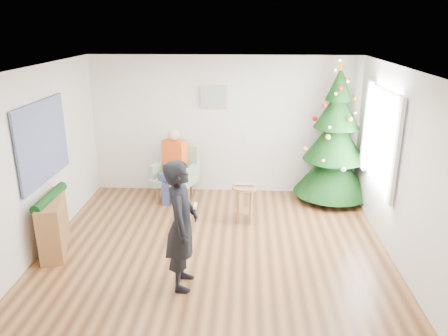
# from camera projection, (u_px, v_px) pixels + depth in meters

# --- Properties ---
(floor) EXTENTS (5.00, 5.00, 0.00)m
(floor) POSITION_uv_depth(u_px,v_px,m) (215.00, 253.00, 6.28)
(floor) COLOR brown
(floor) RESTS_ON ground
(ceiling) EXTENTS (5.00, 5.00, 0.00)m
(ceiling) POSITION_uv_depth(u_px,v_px,m) (213.00, 70.00, 5.45)
(ceiling) COLOR white
(ceiling) RESTS_ON wall_back
(wall_back) EXTENTS (5.00, 0.00, 5.00)m
(wall_back) POSITION_uv_depth(u_px,v_px,m) (224.00, 126.00, 8.23)
(wall_back) COLOR silver
(wall_back) RESTS_ON floor
(wall_front) EXTENTS (5.00, 0.00, 5.00)m
(wall_front) POSITION_uv_depth(u_px,v_px,m) (191.00, 268.00, 3.50)
(wall_front) COLOR silver
(wall_front) RESTS_ON floor
(wall_left) EXTENTS (0.00, 5.00, 5.00)m
(wall_left) POSITION_uv_depth(u_px,v_px,m) (33.00, 165.00, 5.99)
(wall_left) COLOR silver
(wall_left) RESTS_ON floor
(wall_right) EXTENTS (0.00, 5.00, 5.00)m
(wall_right) POSITION_uv_depth(u_px,v_px,m) (404.00, 171.00, 5.74)
(wall_right) COLOR silver
(wall_right) RESTS_ON floor
(window_panel) EXTENTS (0.04, 1.30, 1.40)m
(window_panel) POSITION_uv_depth(u_px,v_px,m) (381.00, 137.00, 6.62)
(window_panel) COLOR white
(window_panel) RESTS_ON wall_right
(curtains) EXTENTS (0.05, 1.75, 1.50)m
(curtains) POSITION_uv_depth(u_px,v_px,m) (379.00, 137.00, 6.62)
(curtains) COLOR white
(curtains) RESTS_ON wall_right
(christmas_tree) EXTENTS (1.40, 1.40, 2.53)m
(christmas_tree) POSITION_uv_depth(u_px,v_px,m) (335.00, 140.00, 7.85)
(christmas_tree) COLOR #3F2816
(christmas_tree) RESTS_ON floor
(stool) EXTENTS (0.42, 0.42, 0.63)m
(stool) POSITION_uv_depth(u_px,v_px,m) (244.00, 203.00, 7.19)
(stool) COLOR brown
(stool) RESTS_ON floor
(laptop) EXTENTS (0.35, 0.23, 0.03)m
(laptop) POSITION_uv_depth(u_px,v_px,m) (245.00, 185.00, 7.09)
(laptop) COLOR silver
(laptop) RESTS_ON stool
(armchair) EXTENTS (0.92, 0.90, 1.00)m
(armchair) POSITION_uv_depth(u_px,v_px,m) (176.00, 179.00, 8.15)
(armchair) COLOR gray
(armchair) RESTS_ON floor
(seated_person) EXTENTS (0.53, 0.68, 1.31)m
(seated_person) POSITION_uv_depth(u_px,v_px,m) (174.00, 164.00, 8.01)
(seated_person) COLOR navy
(seated_person) RESTS_ON armchair
(standing_man) EXTENTS (0.41, 0.61, 1.66)m
(standing_man) POSITION_uv_depth(u_px,v_px,m) (182.00, 225.00, 5.28)
(standing_man) COLOR black
(standing_man) RESTS_ON floor
(game_controller) EXTENTS (0.04, 0.13, 0.04)m
(game_controller) POSITION_uv_depth(u_px,v_px,m) (195.00, 206.00, 5.16)
(game_controller) COLOR white
(game_controller) RESTS_ON standing_man
(console) EXTENTS (0.57, 1.04, 0.80)m
(console) POSITION_uv_depth(u_px,v_px,m) (53.00, 225.00, 6.27)
(console) COLOR brown
(console) RESTS_ON floor
(garland) EXTENTS (0.14, 0.90, 0.14)m
(garland) POSITION_uv_depth(u_px,v_px,m) (49.00, 198.00, 6.13)
(garland) COLOR black
(garland) RESTS_ON console
(tapestry) EXTENTS (0.03, 1.50, 1.15)m
(tapestry) POSITION_uv_depth(u_px,v_px,m) (43.00, 142.00, 6.19)
(tapestry) COLOR black
(tapestry) RESTS_ON wall_left
(framed_picture) EXTENTS (0.52, 0.05, 0.42)m
(framed_picture) POSITION_uv_depth(u_px,v_px,m) (213.00, 97.00, 8.03)
(framed_picture) COLOR tan
(framed_picture) RESTS_ON wall_back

